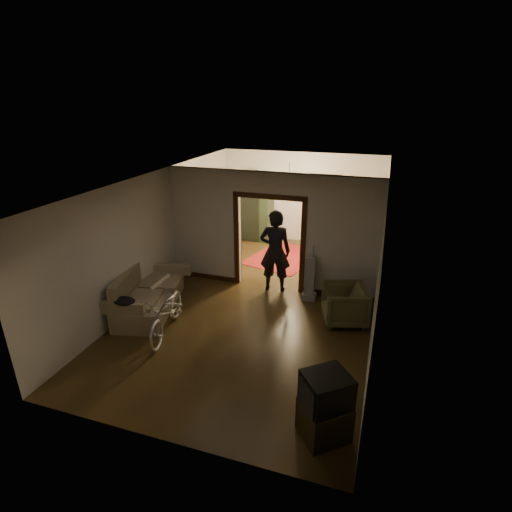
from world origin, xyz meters
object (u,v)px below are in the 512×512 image
at_px(person, 275,251).
at_px(locker, 256,210).
at_px(bicycle, 167,312).
at_px(armchair, 345,304).
at_px(desk, 336,240).
at_px(sofa, 149,289).

distance_m(person, locker, 3.65).
relative_size(bicycle, armchair, 2.00).
bearing_deg(locker, armchair, -47.87).
height_order(person, desk, person).
height_order(sofa, person, person).
height_order(bicycle, desk, bicycle).
distance_m(bicycle, locker, 5.80).
bearing_deg(person, locker, -72.63).
relative_size(sofa, person, 1.07).
bearing_deg(sofa, bicycle, -53.06).
xyz_separation_m(sofa, desk, (3.38, 4.82, -0.12)).
height_order(locker, desk, locker).
bearing_deg(bicycle, sofa, 129.17).
relative_size(armchair, desk, 0.88).
bearing_deg(sofa, person, 23.96).
xyz_separation_m(sofa, armchair, (4.08, 0.81, -0.09)).
xyz_separation_m(bicycle, locker, (-0.05, 5.78, 0.53)).
bearing_deg(locker, sofa, -94.16).
height_order(armchair, person, person).
bearing_deg(sofa, desk, 41.41).
height_order(armchair, desk, armchair).
bearing_deg(bicycle, locker, 79.22).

